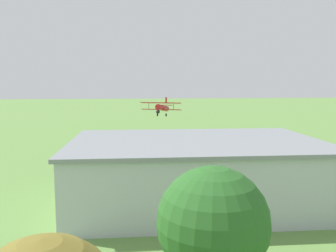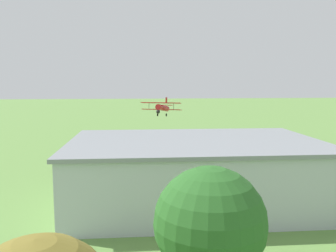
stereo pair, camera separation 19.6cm
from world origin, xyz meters
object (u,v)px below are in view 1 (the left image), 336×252
hangar (196,171)px  person_beside_truck (239,153)px  car_red (252,160)px  tree_near_perimeter_road (213,223)px  person_walking_on_apron (95,159)px  biplane (162,108)px  car_silver (202,158)px  car_black (133,162)px

hangar → person_beside_truck: (-10.99, -20.06, -2.40)m
car_red → person_beside_truck: car_red is taller
car_red → tree_near_perimeter_road: 35.79m
person_walking_on_apron → tree_near_perimeter_road: 36.91m
biplane → tree_near_perimeter_road: size_ratio=1.06×
car_red → car_silver: size_ratio=0.94×
biplane → tree_near_perimeter_road: bearing=86.9°
tree_near_perimeter_road → car_red: bearing=-113.0°
biplane → car_black: bearing=75.4°
car_red → tree_near_perimeter_road: (13.87, 32.70, 4.39)m
hangar → biplane: 39.75m
car_silver → car_black: 10.44m
biplane → person_beside_truck: biplane is taller
biplane → person_walking_on_apron: 25.94m
car_black → person_walking_on_apron: size_ratio=2.52×
car_silver → person_walking_on_apron: bearing=-3.4°
car_silver → person_beside_truck: (-6.90, -3.60, -0.05)m
biplane → person_walking_on_apron: size_ratio=5.19×
hangar → car_silver: (-4.09, -16.46, -2.35)m
biplane → car_red: size_ratio=1.88×
car_black → person_beside_truck: bearing=-161.7°
person_walking_on_apron → tree_near_perimeter_road: bearing=104.1°
hangar → car_red: bearing=-127.6°
hangar → biplane: (-0.40, -39.58, 3.62)m
tree_near_perimeter_road → person_walking_on_apron: bearing=-75.9°
car_black → person_walking_on_apron: bearing=-28.5°
car_black → car_red: bearing=-179.6°
tree_near_perimeter_road → biplane: bearing=-93.1°
car_silver → tree_near_perimeter_road: bearing=78.9°
hangar → person_beside_truck: 23.00m
biplane → car_red: 27.90m
person_walking_on_apron → biplane: bearing=-118.4°
person_walking_on_apron → person_beside_truck: bearing=-173.2°
hangar → person_beside_truck: size_ratio=16.01×
car_red → car_silver: bearing=-15.1°
hangar → car_black: hangar is taller
hangar → tree_near_perimeter_road: (2.68, 18.15, 2.08)m
person_beside_truck → person_walking_on_apron: bearing=6.8°
biplane → car_silver: size_ratio=1.76×
biplane → car_red: biplane is taller
car_black → biplane: bearing=-104.6°
hangar → car_silver: 17.12m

